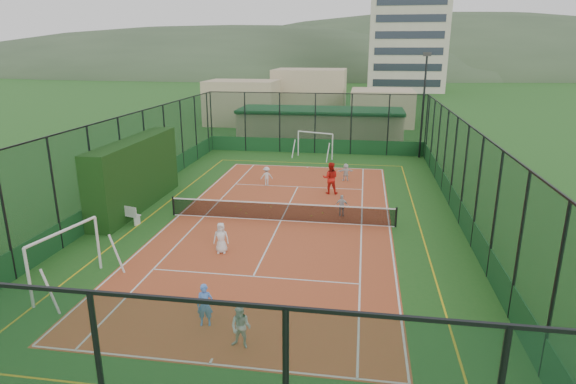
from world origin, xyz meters
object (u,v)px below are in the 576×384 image
object	(u,v)px
apartment_tower	(409,15)
child_far_right	(342,206)
floodlight_ne	(423,106)
clubhouse	(320,126)
futsal_goal_far	(315,145)
child_near_mid	(205,305)
white_bench	(125,213)
coach	(330,178)
futsal_goal_near	(66,259)
child_near_left	(221,238)
child_far_left	(267,176)
child_far_back	(346,172)
child_near_right	(241,327)

from	to	relation	value
apartment_tower	child_far_right	world-z (taller)	apartment_tower
floodlight_ne	clubhouse	xyz separation A→B (m)	(-8.60, 5.40, -2.55)
futsal_goal_far	child_far_right	bearing A→B (deg)	-58.19
clubhouse	child_near_mid	size ratio (longest dim) A/B	10.77
white_bench	futsal_goal_far	size ratio (longest dim) A/B	0.57
coach	white_bench	bearing A→B (deg)	31.41
floodlight_ne	child_near_mid	distance (m)	28.36
futsal_goal_near	apartment_tower	bearing A→B (deg)	0.17
child_near_left	coach	xyz separation A→B (m)	(4.02, 9.62, 0.29)
floodlight_ne	apartment_tower	bearing A→B (deg)	87.02
white_bench	futsal_goal_near	world-z (taller)	futsal_goal_near
child_near_mid	child_far_right	world-z (taller)	child_near_mid
child_near_left	coach	bearing A→B (deg)	59.51
clubhouse	child_far_left	size ratio (longest dim) A/B	12.38
futsal_goal_far	coach	xyz separation A→B (m)	(1.95, -9.94, -0.04)
child_near_mid	child_far_back	xyz separation A→B (m)	(3.70, 18.39, -0.12)
futsal_goal_far	child_far_back	distance (m)	7.32
floodlight_ne	child_near_right	world-z (taller)	floodlight_ne
apartment_tower	child_near_left	bearing A→B (deg)	-99.12
apartment_tower	futsal_goal_far	distance (m)	69.26
child_near_left	child_near_mid	world-z (taller)	child_near_mid
futsal_goal_near	child_near_mid	size ratio (longest dim) A/B	2.41
floodlight_ne	coach	size ratio (longest dim) A/B	4.24
child_far_left	coach	bearing A→B (deg)	146.71
child_near_right	clubhouse	bearing A→B (deg)	100.60
apartment_tower	white_bench	world-z (taller)	apartment_tower
floodlight_ne	futsal_goal_near	size ratio (longest dim) A/B	2.43
clubhouse	child_near_left	distance (m)	26.44
clubhouse	child_near_mid	distance (m)	31.98
child_far_right	child_far_back	distance (m)	7.23
futsal_goal_near	child_near_left	distance (m)	6.12
child_far_right	child_far_back	bearing A→B (deg)	-86.87
futsal_goal_near	child_far_back	size ratio (longest dim) A/B	2.91
white_bench	child_near_left	world-z (taller)	child_near_left
futsal_goal_far	child_near_left	world-z (taller)	futsal_goal_far
apartment_tower	white_bench	size ratio (longest dim) A/B	16.76
child_near_mid	child_near_left	bearing A→B (deg)	91.20
futsal_goal_far	futsal_goal_near	bearing A→B (deg)	-85.89
futsal_goal_far	coach	size ratio (longest dim) A/B	1.63
floodlight_ne	clubhouse	world-z (taller)	floodlight_ne
child_near_right	child_near_left	bearing A→B (deg)	120.58
child_far_right	coach	size ratio (longest dim) A/B	0.60
apartment_tower	child_far_left	size ratio (longest dim) A/B	24.44
clubhouse	white_bench	world-z (taller)	clubhouse
floodlight_ne	child_far_right	xyz separation A→B (m)	(-5.55, -15.40, -3.53)
white_bench	child_far_left	xyz separation A→B (m)	(5.76, 7.93, 0.12)
child_near_mid	child_far_back	distance (m)	18.76
child_near_left	coach	distance (m)	10.43
child_near_mid	white_bench	bearing A→B (deg)	119.57
apartment_tower	futsal_goal_far	size ratio (longest dim) A/B	9.48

